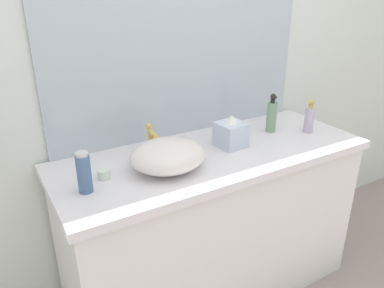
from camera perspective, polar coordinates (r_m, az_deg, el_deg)
name	(u,v)px	position (r m, az deg, el deg)	size (l,w,h in m)	color
bathroom_wall_rear	(186,47)	(2.02, -0.85, 14.27)	(6.00, 0.06, 2.60)	silver
vanity_counter	(212,225)	(2.07, 3.03, -11.92)	(1.55, 0.60, 0.85)	silver
wall_mirror_panel	(182,16)	(1.95, -1.44, 18.55)	(1.42, 0.01, 1.21)	#B2BCC6
sink_basin	(168,155)	(1.67, -3.61, -1.71)	(0.34, 0.30, 0.13)	silver
faucet	(151,138)	(1.80, -6.14, 0.97)	(0.03, 0.11, 0.15)	#D7B253
soap_dispenser	(272,115)	(2.12, 11.80, 4.19)	(0.05, 0.05, 0.21)	gray
lotion_bottle	(309,118)	(2.17, 17.11, 3.69)	(0.05, 0.05, 0.19)	#BDABC9
perfume_bottle	(84,173)	(1.54, -15.84, -4.14)	(0.06, 0.06, 0.17)	#4B6896
tissue_box	(231,133)	(1.90, 5.84, 1.63)	(0.15, 0.15, 0.16)	silver
candle_jar	(104,174)	(1.65, -13.04, -4.39)	(0.05, 0.05, 0.04)	silver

